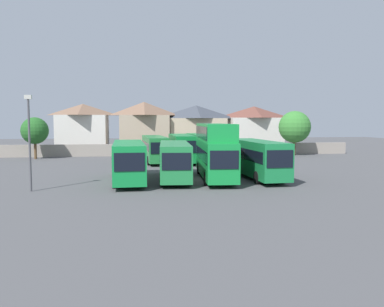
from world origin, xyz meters
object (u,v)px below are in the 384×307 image
bus_4 (257,157)px  bus_5 (155,148)px  house_terrace_far_right (254,128)px  lamp_post_lot_edge (29,137)px  tree_left_of_lot (35,131)px  house_terrace_left (83,128)px  house_terrace_centre (144,127)px  bus_1 (129,159)px  tree_behind_wall (295,127)px  bus_3 (215,148)px  bus_2 (175,159)px  house_terrace_right (196,128)px  bus_6 (182,147)px  bus_7 (204,146)px

bus_4 → bus_5: bearing=-153.1°
house_terrace_far_right → lamp_post_lot_edge: size_ratio=1.34×
bus_5 → tree_left_of_lot: size_ratio=1.92×
house_terrace_left → house_terrace_centre: house_terrace_centre is taller
bus_1 → bus_5: bearing=167.5°
house_terrace_far_right → bus_4: bearing=-106.0°
house_terrace_centre → tree_behind_wall: 24.27m
house_terrace_far_right → lamp_post_lot_edge: 46.82m
bus_3 → bus_5: size_ratio=1.04×
bus_2 → bus_4: 7.55m
bus_5 → house_terrace_right: house_terrace_right is taller
bus_6 → lamp_post_lot_edge: size_ratio=1.47×
house_terrace_centre → bus_7: bearing=-66.6°
bus_4 → lamp_post_lot_edge: (-18.68, -4.28, 2.05)m
bus_7 → house_terrace_far_right: (11.99, 18.09, 1.97)m
bus_1 → bus_4: bearing=89.4°
house_terrace_right → tree_behind_wall: bearing=-33.2°
bus_5 → bus_6: 3.42m
bus_3 → bus_4: size_ratio=1.08×
bus_3 → bus_7: (1.43, 14.87, -0.80)m
bus_3 → bus_5: 16.13m
bus_4 → house_terrace_left: house_terrace_left is taller
bus_1 → house_terrace_right: 34.31m
bus_7 → tree_left_of_lot: size_ratio=2.07×
bus_2 → house_terrace_centre: (-2.17, 31.65, 2.40)m
house_terrace_far_right → tree_left_of_lot: bearing=-162.3°
bus_6 → bus_4: bearing=18.9°
bus_5 → house_terrace_far_right: bearing=130.3°
bus_7 → tree_behind_wall: size_ratio=1.76×
bus_7 → house_terrace_far_right: size_ratio=1.25×
bus_4 → tree_left_of_lot: size_ratio=1.84×
bus_4 → bus_7: bearing=-172.9°
house_terrace_right → lamp_post_lot_edge: 40.64m
bus_5 → bus_2: bearing=0.3°
bus_7 → tree_behind_wall: bearing=114.7°
bus_1 → house_terrace_far_right: house_terrace_far_right is taller
bus_2 → bus_4: (7.55, -0.06, 0.09)m
bus_7 → tree_left_of_lot: bearing=-110.9°
bus_1 → bus_3: (7.67, 0.42, 0.87)m
house_terrace_right → bus_5: bearing=-114.9°
bus_3 → bus_6: bus_3 is taller
bus_2 → tree_behind_wall: 31.00m
bus_5 → house_terrace_far_right: (18.17, 17.58, 2.10)m
bus_2 → bus_3: (3.64, 0.08, 0.93)m
bus_4 → bus_5: size_ratio=0.96×
bus_7 → house_terrace_centre: 18.35m
bus_3 → tree_behind_wall: size_ratio=1.70×
bus_1 → tree_left_of_lot: (-13.27, 22.44, 1.96)m
bus_6 → house_terrace_centre: house_terrace_centre is taller
bus_4 → bus_1: bearing=-90.9°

